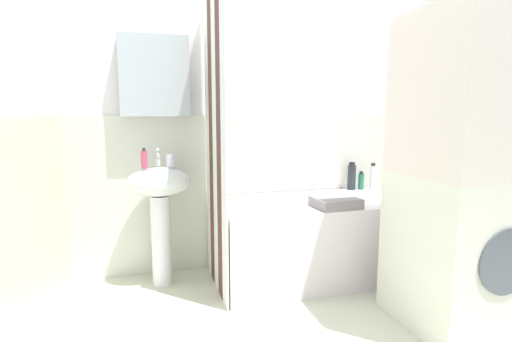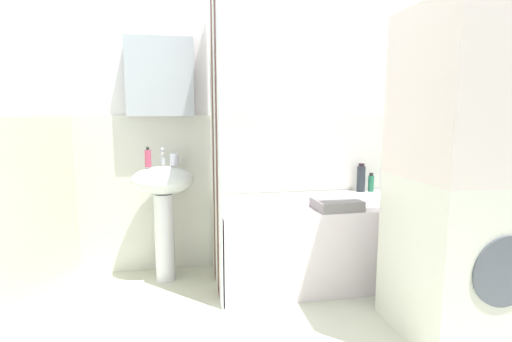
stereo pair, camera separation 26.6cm
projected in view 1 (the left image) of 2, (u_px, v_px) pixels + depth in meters
The scene contains 13 objects.
wall_back_tiled at pixel (265, 123), 3.12m from camera, with size 3.60×0.18×2.40m.
wall_left_tiled at pixel (15, 134), 1.83m from camera, with size 0.07×1.81×2.40m.
sink at pixel (160, 199), 2.74m from camera, with size 0.44×0.34×0.84m.
faucet at pixel (158, 158), 2.77m from camera, with size 0.03×0.12×0.12m.
soap_dispenser at pixel (144, 159), 2.65m from camera, with size 0.05×0.05×0.14m.
toothbrush_cup at pixel (171, 161), 2.74m from camera, with size 0.06×0.06×0.08m, color silver.
bathtub at pixel (316, 238), 2.93m from camera, with size 1.48×0.72×0.58m, color white.
shower_curtain at pixel (215, 146), 2.62m from camera, with size 0.01×0.72×2.00m.
shampoo_bottle at pixel (373, 177), 3.31m from camera, with size 0.05×0.05×0.22m.
lotion_bottle at pixel (361, 181), 3.30m from camera, with size 0.05×0.05×0.15m.
body_wash_bottle at pixel (352, 177), 3.28m from camera, with size 0.07×0.07×0.23m.
towel_folded at pixel (336, 202), 2.67m from camera, with size 0.30×0.24×0.07m, color gray.
washer_dryer_stack at pixel (464, 175), 2.19m from camera, with size 0.64×0.63×1.75m.
Camera 1 is at (-1.00, -1.73, 1.22)m, focal length 27.50 mm.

